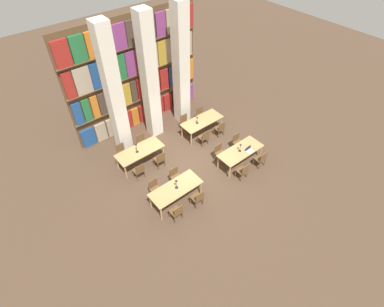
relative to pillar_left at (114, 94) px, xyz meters
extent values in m
plane|color=#4C3828|center=(1.76, -2.84, -3.00)|extent=(40.00, 40.00, 0.00)
cube|color=brown|center=(1.76, 1.19, -0.25)|extent=(6.84, 0.06, 5.50)
cube|color=brown|center=(1.76, 1.19, -2.98)|extent=(6.84, 0.35, 0.03)
cube|color=navy|center=(-1.23, 1.15, -2.48)|extent=(0.65, 0.20, 0.97)
cube|color=tan|center=(-0.59, 1.15, -2.48)|extent=(0.53, 0.20, 0.97)
cube|color=tan|center=(0.04, 1.15, -2.48)|extent=(0.59, 0.20, 0.97)
cube|color=#B7932D|center=(0.57, 1.15, -2.48)|extent=(0.43, 0.20, 0.97)
cube|color=maroon|center=(0.98, 1.15, -2.48)|extent=(0.25, 0.20, 0.97)
cube|color=orange|center=(1.33, 1.15, -2.48)|extent=(0.38, 0.20, 0.97)
cube|color=maroon|center=(1.94, 1.15, -2.48)|extent=(0.69, 0.20, 0.97)
cube|color=#84387A|center=(2.51, 1.15, -2.48)|extent=(0.36, 0.20, 0.97)
cube|color=maroon|center=(2.91, 1.15, -2.48)|extent=(0.32, 0.20, 0.97)
cube|color=maroon|center=(3.38, 1.15, -2.48)|extent=(0.49, 0.20, 0.97)
cube|color=#47382D|center=(3.93, 1.15, -2.48)|extent=(0.45, 0.20, 0.97)
cube|color=#47382D|center=(4.48, 1.15, -2.48)|extent=(0.58, 0.20, 0.97)
cube|color=#84387A|center=(4.98, 1.15, -2.48)|extent=(0.30, 0.20, 0.97)
cube|color=brown|center=(1.76, 1.19, -1.61)|extent=(6.84, 0.35, 0.03)
cube|color=navy|center=(-1.37, 1.15, -1.04)|extent=(0.38, 0.20, 1.11)
cube|color=#236B38|center=(-0.95, 1.15, -1.04)|extent=(0.34, 0.20, 1.11)
cube|color=orange|center=(-0.55, 1.15, -1.04)|extent=(0.31, 0.20, 1.11)
cube|color=#47382D|center=(-0.19, 1.15, -1.04)|extent=(0.35, 0.20, 1.11)
cube|color=#47382D|center=(0.35, 1.15, -1.04)|extent=(0.64, 0.20, 1.11)
cube|color=#B7932D|center=(1.01, 1.15, -1.04)|extent=(0.56, 0.20, 1.11)
cube|color=#47382D|center=(1.46, 1.15, -1.04)|extent=(0.28, 0.20, 1.11)
cube|color=maroon|center=(2.02, 1.15, -1.04)|extent=(0.70, 0.20, 1.11)
cube|color=maroon|center=(2.69, 1.15, -1.04)|extent=(0.55, 0.20, 1.11)
cube|color=maroon|center=(3.26, 1.15, -1.04)|extent=(0.48, 0.20, 1.11)
cube|color=navy|center=(3.77, 1.15, -1.04)|extent=(0.44, 0.20, 1.11)
cube|color=tan|center=(4.35, 1.15, -1.04)|extent=(0.64, 0.20, 1.11)
cube|color=orange|center=(4.93, 1.15, -1.04)|extent=(0.41, 0.20, 1.11)
cube|color=brown|center=(1.76, 1.19, -0.23)|extent=(6.84, 0.35, 0.03)
cube|color=maroon|center=(-1.36, 1.15, 0.38)|extent=(0.40, 0.20, 1.19)
cube|color=tan|center=(-0.76, 1.15, 0.38)|extent=(0.70, 0.20, 1.19)
cube|color=navy|center=(-0.19, 1.15, 0.38)|extent=(0.40, 0.20, 1.19)
cube|color=#84387A|center=(0.29, 1.15, 0.38)|extent=(0.45, 0.20, 1.19)
cube|color=#236B38|center=(0.92, 1.15, 0.38)|extent=(0.69, 0.20, 1.19)
cube|color=#84387A|center=(1.54, 1.15, 0.38)|extent=(0.51, 0.20, 1.19)
cube|color=orange|center=(2.03, 1.15, 0.38)|extent=(0.40, 0.20, 1.19)
cube|color=orange|center=(2.41, 1.15, 0.38)|extent=(0.31, 0.20, 1.19)
cube|color=tan|center=(2.79, 1.15, 0.38)|extent=(0.37, 0.20, 1.19)
cube|color=#B7932D|center=(3.23, 1.15, 0.38)|extent=(0.43, 0.20, 1.19)
cube|color=tan|center=(3.76, 1.15, 0.38)|extent=(0.60, 0.20, 1.19)
cube|color=#236B38|center=(4.28, 1.15, 0.38)|extent=(0.39, 0.20, 1.19)
cube|color=tan|center=(4.78, 1.15, 0.38)|extent=(0.50, 0.20, 1.19)
cube|color=brown|center=(1.76, 1.19, 1.14)|extent=(6.84, 0.35, 0.03)
cube|color=maroon|center=(-1.25, 1.15, 1.70)|extent=(0.63, 0.20, 1.08)
cube|color=#236B38|center=(-0.59, 1.15, 1.70)|extent=(0.58, 0.20, 1.08)
cube|color=orange|center=(-0.03, 1.15, 1.70)|extent=(0.43, 0.20, 1.08)
cube|color=navy|center=(0.52, 1.15, 1.70)|extent=(0.61, 0.20, 1.08)
cube|color=#84387A|center=(1.18, 1.15, 1.70)|extent=(0.65, 0.20, 1.08)
cube|color=#47382D|center=(1.83, 1.15, 1.70)|extent=(0.61, 0.20, 1.08)
cube|color=tan|center=(2.42, 1.15, 1.70)|extent=(0.47, 0.20, 1.08)
cube|color=#47382D|center=(2.82, 1.15, 1.70)|extent=(0.29, 0.20, 1.08)
cube|color=#84387A|center=(3.27, 1.15, 1.70)|extent=(0.50, 0.20, 1.08)
cube|color=tan|center=(3.78, 1.15, 1.70)|extent=(0.40, 0.20, 1.08)
cube|color=orange|center=(4.30, 1.15, 1.70)|extent=(0.54, 0.20, 1.08)
cube|color=maroon|center=(4.88, 1.15, 1.70)|extent=(0.50, 0.20, 1.08)
cube|color=silver|center=(0.00, 0.00, 0.00)|extent=(0.61, 0.61, 6.00)
cube|color=silver|center=(1.76, 0.00, 0.00)|extent=(0.61, 0.61, 6.00)
cube|color=silver|center=(3.52, 0.00, 0.00)|extent=(0.61, 0.61, 6.00)
cube|color=tan|center=(0.00, -4.13, -2.24)|extent=(2.12, 0.89, 0.04)
cylinder|color=tan|center=(-0.98, -4.49, -2.63)|extent=(0.07, 0.07, 0.74)
cylinder|color=tan|center=(0.98, -4.49, -2.63)|extent=(0.07, 0.07, 0.74)
cylinder|color=tan|center=(-0.98, -3.77, -2.63)|extent=(0.07, 0.07, 0.74)
cylinder|color=tan|center=(0.98, -3.77, -2.63)|extent=(0.07, 0.07, 0.74)
cylinder|color=brown|center=(-0.69, -4.62, -2.80)|extent=(0.04, 0.04, 0.40)
cylinder|color=brown|center=(-0.33, -4.62, -2.80)|extent=(0.04, 0.04, 0.40)
cylinder|color=brown|center=(-0.69, -4.96, -2.80)|extent=(0.04, 0.04, 0.40)
cylinder|color=brown|center=(-0.33, -4.96, -2.80)|extent=(0.04, 0.04, 0.40)
cube|color=brown|center=(-0.51, -4.79, -2.58)|extent=(0.42, 0.40, 0.04)
cube|color=brown|center=(-0.51, -4.98, -2.35)|extent=(0.40, 0.03, 0.42)
cylinder|color=brown|center=(-0.33, -3.64, -2.80)|extent=(0.04, 0.04, 0.40)
cylinder|color=brown|center=(-0.69, -3.64, -2.80)|extent=(0.04, 0.04, 0.40)
cylinder|color=brown|center=(-0.33, -3.30, -2.80)|extent=(0.04, 0.04, 0.40)
cylinder|color=brown|center=(-0.69, -3.30, -2.80)|extent=(0.04, 0.04, 0.40)
cube|color=brown|center=(-0.51, -3.47, -2.58)|extent=(0.42, 0.40, 0.04)
cube|color=brown|center=(-0.51, -3.28, -2.35)|extent=(0.40, 0.03, 0.42)
cylinder|color=brown|center=(0.34, -4.62, -2.80)|extent=(0.04, 0.04, 0.40)
cylinder|color=brown|center=(0.70, -4.62, -2.80)|extent=(0.04, 0.04, 0.40)
cylinder|color=brown|center=(0.34, -4.96, -2.80)|extent=(0.04, 0.04, 0.40)
cylinder|color=brown|center=(0.70, -4.96, -2.80)|extent=(0.04, 0.04, 0.40)
cube|color=brown|center=(0.52, -4.79, -2.58)|extent=(0.42, 0.40, 0.04)
cube|color=brown|center=(0.52, -4.98, -2.35)|extent=(0.40, 0.03, 0.42)
cylinder|color=brown|center=(0.70, -3.64, -2.80)|extent=(0.04, 0.04, 0.40)
cylinder|color=brown|center=(0.34, -3.64, -2.80)|extent=(0.04, 0.04, 0.40)
cylinder|color=brown|center=(0.70, -3.30, -2.80)|extent=(0.04, 0.04, 0.40)
cylinder|color=brown|center=(0.34, -3.30, -2.80)|extent=(0.04, 0.04, 0.40)
cube|color=brown|center=(0.52, -3.47, -2.58)|extent=(0.42, 0.40, 0.04)
cube|color=brown|center=(0.52, -3.28, -2.35)|extent=(0.40, 0.03, 0.42)
cylinder|color=#232328|center=(0.04, -4.14, -2.22)|extent=(0.14, 0.14, 0.01)
cylinder|color=#232328|center=(0.04, -4.14, -2.02)|extent=(0.02, 0.02, 0.37)
cone|color=#232328|center=(0.04, -4.14, -1.80)|extent=(0.11, 0.11, 0.07)
cube|color=tan|center=(3.49, -4.24, -2.24)|extent=(2.12, 0.89, 0.04)
cylinder|color=tan|center=(2.51, -4.61, -2.63)|extent=(0.07, 0.07, 0.74)
cylinder|color=tan|center=(4.47, -4.61, -2.63)|extent=(0.07, 0.07, 0.74)
cylinder|color=tan|center=(2.51, -3.88, -2.63)|extent=(0.07, 0.07, 0.74)
cylinder|color=tan|center=(4.47, -3.88, -2.63)|extent=(0.07, 0.07, 0.74)
cylinder|color=brown|center=(2.75, -4.74, -2.80)|extent=(0.04, 0.04, 0.40)
cylinder|color=brown|center=(3.11, -4.74, -2.80)|extent=(0.04, 0.04, 0.40)
cylinder|color=brown|center=(2.75, -5.08, -2.80)|extent=(0.04, 0.04, 0.40)
cylinder|color=brown|center=(3.11, -5.08, -2.80)|extent=(0.04, 0.04, 0.40)
cube|color=brown|center=(2.93, -4.91, -2.58)|extent=(0.42, 0.40, 0.04)
cube|color=brown|center=(2.93, -5.09, -2.35)|extent=(0.40, 0.03, 0.42)
cylinder|color=brown|center=(3.11, -3.75, -2.80)|extent=(0.04, 0.04, 0.40)
cylinder|color=brown|center=(2.75, -3.75, -2.80)|extent=(0.04, 0.04, 0.40)
cylinder|color=brown|center=(3.11, -3.41, -2.80)|extent=(0.04, 0.04, 0.40)
cylinder|color=brown|center=(2.75, -3.41, -2.80)|extent=(0.04, 0.04, 0.40)
cube|color=brown|center=(2.93, -3.58, -2.58)|extent=(0.42, 0.40, 0.04)
cube|color=brown|center=(2.93, -3.40, -2.35)|extent=(0.40, 0.03, 0.42)
cylinder|color=brown|center=(3.89, -4.74, -2.80)|extent=(0.04, 0.04, 0.40)
cylinder|color=brown|center=(4.25, -4.74, -2.80)|extent=(0.04, 0.04, 0.40)
cylinder|color=brown|center=(3.89, -5.08, -2.80)|extent=(0.04, 0.04, 0.40)
cylinder|color=brown|center=(4.25, -5.08, -2.80)|extent=(0.04, 0.04, 0.40)
cube|color=brown|center=(4.07, -4.91, -2.58)|extent=(0.42, 0.40, 0.04)
cube|color=brown|center=(4.07, -5.09, -2.35)|extent=(0.40, 0.03, 0.42)
cylinder|color=brown|center=(4.25, -3.75, -2.80)|extent=(0.04, 0.04, 0.40)
cylinder|color=brown|center=(3.89, -3.75, -2.80)|extent=(0.04, 0.04, 0.40)
cylinder|color=brown|center=(4.25, -3.41, -2.80)|extent=(0.04, 0.04, 0.40)
cylinder|color=brown|center=(3.89, -3.41, -2.80)|extent=(0.04, 0.04, 0.40)
cube|color=brown|center=(4.07, -3.58, -2.58)|extent=(0.42, 0.40, 0.04)
cube|color=brown|center=(4.07, -3.40, -2.35)|extent=(0.40, 0.03, 0.42)
cylinder|color=#232328|center=(3.44, -4.24, -2.22)|extent=(0.14, 0.14, 0.01)
cylinder|color=#232328|center=(3.44, -4.24, -2.04)|extent=(0.02, 0.02, 0.34)
cone|color=#232328|center=(3.44, -4.24, -1.84)|extent=(0.11, 0.11, 0.07)
cube|color=silver|center=(3.77, -4.53, -2.22)|extent=(0.32, 0.22, 0.01)
cube|color=black|center=(3.77, -4.42, -2.11)|extent=(0.32, 0.01, 0.20)
cube|color=tan|center=(0.04, -1.43, -2.24)|extent=(2.12, 0.89, 0.04)
cylinder|color=tan|center=(-0.94, -1.80, -2.63)|extent=(0.07, 0.07, 0.74)
cylinder|color=tan|center=(1.02, -1.80, -2.63)|extent=(0.07, 0.07, 0.74)
cylinder|color=tan|center=(-0.94, -1.07, -2.63)|extent=(0.07, 0.07, 0.74)
cylinder|color=tan|center=(1.02, -1.07, -2.63)|extent=(0.07, 0.07, 0.74)
cylinder|color=brown|center=(-0.67, -1.93, -2.80)|extent=(0.04, 0.04, 0.40)
cylinder|color=brown|center=(-0.31, -1.93, -2.80)|extent=(0.04, 0.04, 0.40)
cylinder|color=brown|center=(-0.67, -2.27, -2.80)|extent=(0.04, 0.04, 0.40)
cylinder|color=brown|center=(-0.31, -2.27, -2.80)|extent=(0.04, 0.04, 0.40)
cube|color=brown|center=(-0.49, -2.10, -2.58)|extent=(0.42, 0.40, 0.04)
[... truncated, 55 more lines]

